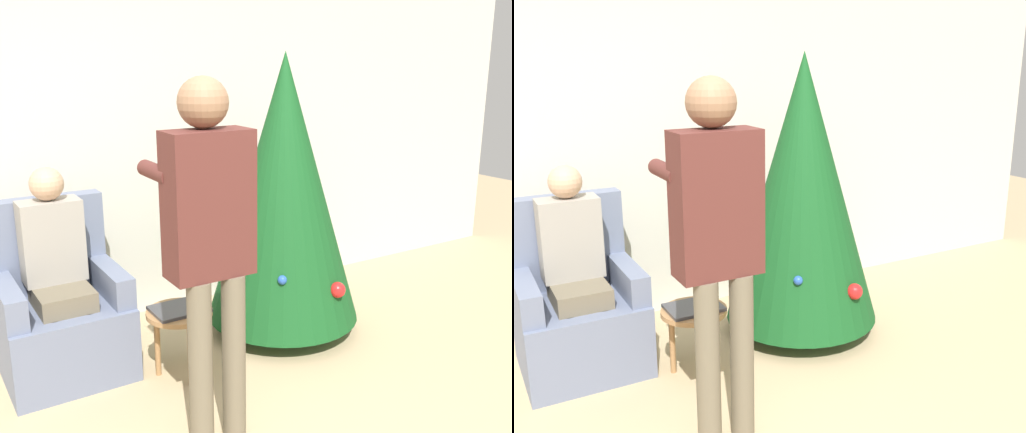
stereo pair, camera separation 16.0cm
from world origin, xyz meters
The scene contains 7 objects.
wall_back centered at (0.00, 2.23, 1.35)m, with size 8.00×0.06×2.70m.
christmas_tree centered at (0.94, 1.40, 1.02)m, with size 1.06×1.06×1.94m.
armchair centered at (-0.55, 1.66, 0.35)m, with size 0.73×0.72×1.05m.
person_seated centered at (-0.55, 1.63, 0.70)m, with size 0.36×0.46×1.27m.
person_standing centered at (-0.07, 0.55, 1.10)m, with size 0.43×0.57×1.82m.
side_stool centered at (0.04, 1.19, 0.36)m, with size 0.40×0.40×0.43m.
laptop centered at (0.04, 1.19, 0.44)m, with size 0.32×0.25×0.02m.
Camera 2 is at (-1.18, -1.95, 1.90)m, focal length 42.00 mm.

